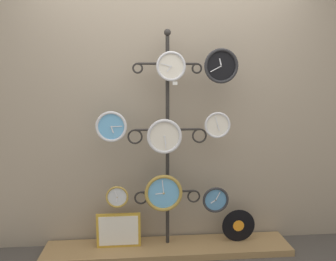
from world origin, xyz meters
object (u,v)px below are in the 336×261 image
clock_middle_right (217,125)px  picture_frame (119,230)px  clock_bottom_left (117,197)px  clock_bottom_right (216,200)px  clock_bottom_center (164,193)px  display_stand (168,189)px  clock_middle_center (164,136)px  clock_top_center (171,66)px  clock_top_right (221,66)px  clock_middle_left (111,127)px  vinyl_record (238,226)px

clock_middle_right → picture_frame: bearing=177.8°
clock_bottom_left → picture_frame: size_ratio=0.50×
clock_bottom_left → clock_bottom_right: 0.86m
clock_bottom_center → display_stand: bearing=68.8°
clock_middle_center → clock_middle_right: size_ratio=1.31×
clock_middle_center → clock_bottom_center: bearing=155.6°
clock_middle_right → clock_bottom_right: (-0.01, -0.03, -0.66)m
clock_bottom_center → clock_bottom_right: size_ratio=1.41×
clock_top_center → clock_middle_center: 0.58m
display_stand → clock_bottom_center: bearing=-111.2°
clock_top_right → clock_middle_left: bearing=179.1°
clock_middle_center → clock_bottom_right: bearing=1.3°
vinyl_record → clock_middle_right: bearing=-170.1°
vinyl_record → picture_frame: (-1.09, -0.01, 0.00)m
display_stand → clock_middle_center: bearing=-107.3°
clock_middle_right → picture_frame: 1.27m
clock_top_right → clock_middle_left: clock_top_right is taller
clock_top_center → picture_frame: bearing=175.6°
clock_middle_center → vinyl_record: 1.10m
clock_middle_left → vinyl_record: 1.47m
clock_bottom_left → clock_bottom_right: (0.85, -0.01, -0.05)m
clock_middle_center → clock_bottom_right: clock_middle_center is taller
display_stand → picture_frame: display_stand is taller
clock_top_center → clock_middle_left: (-0.50, -0.01, -0.49)m
display_stand → clock_top_center: bearing=-75.1°
clock_top_center → clock_middle_left: 0.70m
display_stand → clock_middle_right: bearing=-10.7°
clock_top_center → clock_middle_right: size_ratio=1.08×
clock_middle_right → clock_bottom_left: size_ratio=1.16×
clock_middle_center → picture_frame: clock_middle_center is taller
clock_bottom_left → vinyl_record: (1.09, 0.05, -0.33)m
display_stand → clock_middle_center: 0.51m
clock_middle_left → clock_bottom_left: 0.61m
vinyl_record → clock_bottom_left: bearing=-177.3°
clock_top_center → vinyl_record: clock_top_center is taller
clock_top_center → clock_middle_left: bearing=-179.2°
clock_middle_left → clock_bottom_right: (0.89, -0.02, -0.66)m
display_stand → clock_bottom_left: bearing=-168.3°
clock_top_center → clock_middle_center: size_ratio=0.83×
clock_bottom_left → clock_middle_left: bearing=176.1°
clock_middle_left → clock_middle_center: bearing=-3.4°
clock_middle_left → clock_bottom_center: 0.72m
clock_top_right → clock_middle_center: size_ratio=0.97×
clock_top_center → clock_middle_center: (-0.06, -0.03, -0.58)m
clock_top_center → clock_bottom_right: (0.39, -0.02, -1.15)m
clock_middle_left → picture_frame: bearing=49.7°
clock_middle_left → picture_frame: 0.94m
clock_top_center → display_stand: bearing=104.9°
clock_top_center → picture_frame: 1.50m
vinyl_record → picture_frame: 1.09m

